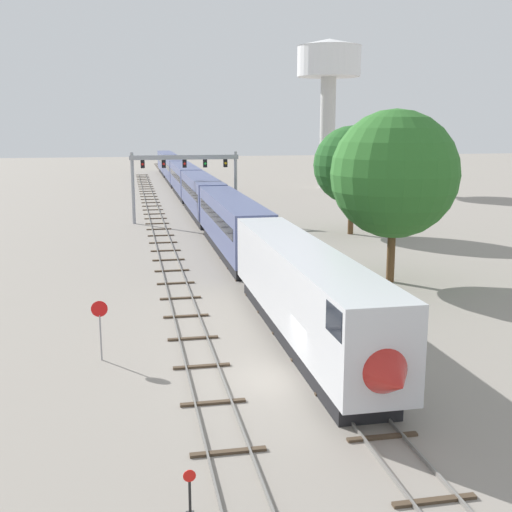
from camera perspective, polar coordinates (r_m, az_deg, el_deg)
The scene contains 10 objects.
ground_plane at distance 28.68m, azimuth 2.73°, elevation -10.72°, with size 400.00×400.00×0.00m, color gray.
track_main at distance 86.84m, azimuth -5.51°, elevation 4.36°, with size 2.60×200.00×0.16m.
track_near at distance 66.69m, azimuth -8.48°, elevation 2.11°, with size 2.60×160.00×0.16m.
passenger_train at distance 88.98m, azimuth -5.70°, elevation 6.17°, with size 3.04×137.20×4.80m.
signal_gantry at distance 72.99m, azimuth -6.32°, elevation 7.50°, with size 12.10×0.49×7.87m.
water_tower at distance 113.33m, azimuth 6.45°, elevation 16.05°, with size 10.84×10.84×24.85m.
switch_stand at distance 19.44m, azimuth -5.85°, elevation -20.67°, with size 0.36×0.24×1.46m.
stop_sign at distance 30.95m, azimuth -13.61°, elevation -5.67°, with size 0.76×0.08×2.88m.
trackside_tree_left at distance 45.24m, azimuth 12.12°, elevation 7.08°, with size 8.74×8.74×11.92m.
trackside_tree_mid at distance 65.16m, azimuth 8.50°, elevation 7.95°, with size 7.71×7.71×10.78m.
Camera 1 is at (-6.44, -25.75, 10.86)m, focal length 45.30 mm.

